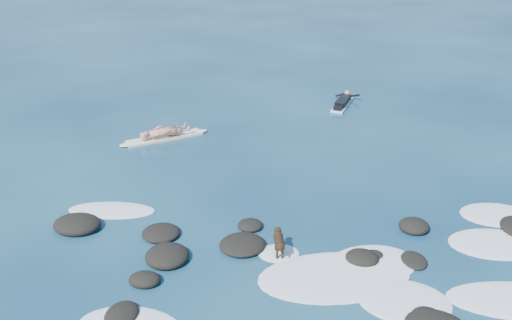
{
  "coord_description": "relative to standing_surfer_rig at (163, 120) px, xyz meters",
  "views": [
    {
      "loc": [
        -1.0,
        -12.68,
        8.46
      ],
      "look_at": [
        -0.88,
        4.0,
        0.9
      ],
      "focal_mm": 40.0,
      "sensor_mm": 36.0,
      "label": 1
    }
  ],
  "objects": [
    {
      "name": "ground",
      "position": [
        4.42,
        -7.99,
        -0.81
      ],
      "size": [
        160.0,
        160.0,
        0.0
      ],
      "primitive_type": "plane",
      "color": "#0A2642",
      "rests_on": "ground"
    },
    {
      "name": "reef_rocks",
      "position": [
        2.66,
        -9.72,
        -0.71
      ],
      "size": [
        14.26,
        7.61,
        0.57
      ],
      "color": "black",
      "rests_on": "ground"
    },
    {
      "name": "breaking_foam",
      "position": [
        5.71,
        -9.03,
        -0.8
      ],
      "size": [
        13.95,
        7.38,
        0.12
      ],
      "color": "white",
      "rests_on": "ground"
    },
    {
      "name": "standing_surfer_rig",
      "position": [
        0.0,
        0.0,
        0.0
      ],
      "size": [
        3.35,
        1.95,
        2.05
      ],
      "rotation": [
        0.0,
        0.0,
        0.48
      ],
      "color": "#F8E7C7",
      "rests_on": "ground"
    },
    {
      "name": "paddling_surfer_rig",
      "position": [
        7.57,
        4.04,
        -0.65
      ],
      "size": [
        1.57,
        2.57,
        0.45
      ],
      "rotation": [
        0.0,
        0.0,
        1.19
      ],
      "color": "white",
      "rests_on": "ground"
    },
    {
      "name": "dog",
      "position": [
        4.12,
        -8.05,
        -0.37
      ],
      "size": [
        0.3,
        1.05,
        0.66
      ],
      "rotation": [
        0.0,
        0.0,
        1.63
      ],
      "color": "black",
      "rests_on": "ground"
    }
  ]
}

